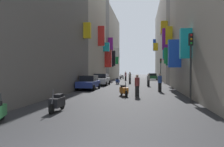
{
  "coord_description": "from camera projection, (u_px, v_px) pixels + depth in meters",
  "views": [
    {
      "loc": [
        1.61,
        -4.38,
        2.07
      ],
      "look_at": [
        -3.33,
        32.06,
        1.49
      ],
      "focal_mm": 36.59,
      "sensor_mm": 36.0,
      "label": 1
    }
  ],
  "objects": [
    {
      "name": "building_right_mid_b",
      "position": [
        190.0,
        30.0,
        30.94
      ],
      "size": [
        6.95,
        4.9,
        14.98
      ],
      "color": "slate",
      "rests_on": "ground"
    },
    {
      "name": "pedestrian_near_left",
      "position": [
        148.0,
        80.0,
        28.84
      ],
      "size": [
        0.48,
        0.48,
        1.58
      ],
      "color": "black",
      "rests_on": "ground"
    },
    {
      "name": "scooter_orange",
      "position": [
        124.0,
        90.0,
        18.01
      ],
      "size": [
        0.81,
        1.92,
        1.13
      ],
      "color": "orange",
      "rests_on": "ground"
    },
    {
      "name": "scooter_black",
      "position": [
        57.0,
        102.0,
        11.31
      ],
      "size": [
        0.44,
        1.91,
        1.13
      ],
      "color": "black",
      "rests_on": "ground"
    },
    {
      "name": "scooter_blue",
      "position": [
        118.0,
        81.0,
        32.97
      ],
      "size": [
        0.5,
        1.95,
        1.13
      ],
      "color": "#2D4CAD",
      "rests_on": "ground"
    },
    {
      "name": "traffic_light_near_corner",
      "position": [
        191.0,
        56.0,
        14.3
      ],
      "size": [
        0.26,
        0.34,
        4.35
      ],
      "color": "#2D2D2D",
      "rests_on": "ground"
    },
    {
      "name": "traffic_light_far_corner",
      "position": [
        161.0,
        66.0,
        38.74
      ],
      "size": [
        0.26,
        0.34,
        3.98
      ],
      "color": "#2D2D2D",
      "rests_on": "ground"
    },
    {
      "name": "parked_car_white",
      "position": [
        101.0,
        79.0,
        30.4
      ],
      "size": [
        1.98,
        4.32,
        1.56
      ],
      "color": "white",
      "rests_on": "ground"
    },
    {
      "name": "pedestrian_near_right",
      "position": [
        130.0,
        78.0,
        34.78
      ],
      "size": [
        0.49,
        0.49,
        1.77
      ],
      "color": "#333333",
      "rests_on": "ground"
    },
    {
      "name": "pedestrian_mid_street",
      "position": [
        160.0,
        83.0,
        21.49
      ],
      "size": [
        0.5,
        0.5,
        1.73
      ],
      "color": "black",
      "rests_on": "ground"
    },
    {
      "name": "scooter_silver",
      "position": [
        122.0,
        77.0,
        50.99
      ],
      "size": [
        0.83,
        1.91,
        1.13
      ],
      "color": "#ADADB2",
      "rests_on": "ground"
    },
    {
      "name": "building_right_mid_c",
      "position": [
        173.0,
        42.0,
        48.1
      ],
      "size": [
        7.02,
        29.75,
        16.12
      ],
      "color": "#B2A899",
      "rests_on": "ground"
    },
    {
      "name": "building_left_mid_b",
      "position": [
        92.0,
        31.0,
        43.23
      ],
      "size": [
        7.38,
        4.0,
        18.93
      ],
      "color": "slate",
      "rests_on": "ground"
    },
    {
      "name": "building_left_mid_a",
      "position": [
        79.0,
        19.0,
        34.67
      ],
      "size": [
        7.22,
        13.27,
        19.66
      ],
      "color": "#BCB29E",
      "rests_on": "ground"
    },
    {
      "name": "pedestrian_far_away",
      "position": [
        126.0,
        76.0,
        43.86
      ],
      "size": [
        0.54,
        0.54,
        1.77
      ],
      "color": "black",
      "rests_on": "ground"
    },
    {
      "name": "parked_car_green",
      "position": [
        152.0,
        76.0,
        47.41
      ],
      "size": [
        1.97,
        4.1,
        1.37
      ],
      "color": "#236638",
      "rests_on": "ground"
    },
    {
      "name": "ground_plane",
      "position": [
        132.0,
        84.0,
        34.31
      ],
      "size": [
        140.0,
        140.0,
        0.0
      ],
      "primitive_type": "plane",
      "color": "#2D2D30"
    },
    {
      "name": "building_left_mid_c",
      "position": [
        103.0,
        47.0,
        55.11
      ],
      "size": [
        7.33,
        19.93,
        15.31
      ],
      "color": "#B2A899",
      "rests_on": "ground"
    },
    {
      "name": "parked_car_blue",
      "position": [
        89.0,
        82.0,
        23.97
      ],
      "size": [
        1.87,
        4.33,
        1.48
      ],
      "color": "navy",
      "rests_on": "ground"
    },
    {
      "name": "pedestrian_crossing",
      "position": [
        137.0,
        86.0,
        17.65
      ],
      "size": [
        0.51,
        0.51,
        1.71
      ],
      "color": "black",
      "rests_on": "ground"
    },
    {
      "name": "building_right_mid_a",
      "position": [
        199.0,
        1.0,
        25.96
      ],
      "size": [
        7.13,
        5.07,
        20.0
      ],
      "color": "#9E9384",
      "rests_on": "ground"
    }
  ]
}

